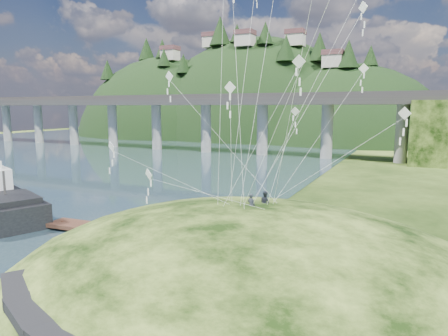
% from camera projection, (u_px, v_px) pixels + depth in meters
% --- Properties ---
extents(ground, '(320.00, 320.00, 0.00)m').
position_uv_depth(ground, '(136.00, 274.00, 28.19)').
color(ground, black).
rests_on(ground, ground).
extents(grass_hill, '(36.00, 32.00, 13.00)m').
position_uv_depth(grass_hill, '(252.00, 305.00, 26.77)').
color(grass_hill, black).
rests_on(grass_hill, ground).
extents(bridge, '(160.00, 11.00, 15.00)m').
position_uv_depth(bridge, '(225.00, 115.00, 100.48)').
color(bridge, '#2D2B2B').
rests_on(bridge, ground).
extents(far_ridge, '(153.00, 70.00, 94.50)m').
position_uv_depth(far_ridge, '(243.00, 156.00, 156.82)').
color(far_ridge, black).
rests_on(far_ridge, ground).
extents(wooden_dock, '(14.97, 3.46, 1.06)m').
position_uv_depth(wooden_dock, '(117.00, 231.00, 36.44)').
color(wooden_dock, '#3A2018').
rests_on(wooden_dock, ground).
extents(kite_flyers, '(1.35, 2.18, 1.70)m').
position_uv_depth(kite_flyers, '(261.00, 192.00, 28.10)').
color(kite_flyers, '#282C36').
rests_on(kite_flyers, ground).
extents(kite_swarm, '(19.83, 14.76, 22.03)m').
position_uv_depth(kite_swarm, '(269.00, 31.00, 26.81)').
color(kite_swarm, white).
rests_on(kite_swarm, ground).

